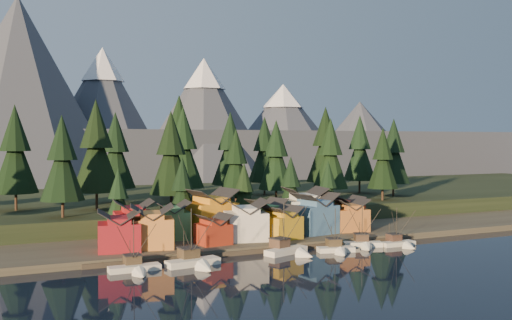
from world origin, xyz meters
name	(u,v)px	position (x,y,z in m)	size (l,w,h in m)	color
ground	(301,266)	(0.00, 0.00, 0.00)	(500.00, 500.00, 0.00)	black
shore_strip	(227,233)	(0.00, 40.00, 0.75)	(400.00, 50.00, 1.50)	#3A342A
hillside	(173,204)	(0.00, 90.00, 3.00)	(420.00, 100.00, 6.00)	black
dock	(265,249)	(0.00, 16.50, 0.50)	(80.00, 4.00, 1.00)	#463D32
mountain_ridge	(100,138)	(-4.20, 213.59, 26.06)	(560.00, 190.00, 90.00)	#4E5565
boat_0	(136,262)	(-30.94, 8.23, 1.99)	(10.08, 10.97, 10.88)	silver
boat_1	(196,255)	(-19.14, 8.09, 2.38)	(11.50, 12.27, 12.67)	silver
boat_3	(290,244)	(3.49, 11.02, 2.29)	(11.41, 11.89, 12.28)	white
boat_4	(337,243)	(13.93, 8.45, 2.14)	(8.87, 9.41, 10.76)	silver
boat_5	(364,238)	(22.95, 11.23, 2.08)	(9.58, 10.05, 10.84)	white
boat_6	(401,238)	(31.49, 8.55, 1.92)	(8.69, 9.47, 10.11)	silver
house_front_0	(119,229)	(-31.19, 23.00, 6.07)	(9.88, 9.48, 8.69)	maroon
house_front_1	(152,225)	(-24.00, 23.46, 6.41)	(10.66, 10.38, 9.35)	#C77933
house_front_2	(213,228)	(-10.34, 22.03, 5.04)	(7.67, 7.71, 6.73)	maroon
house_front_3	(246,219)	(-1.53, 23.77, 6.48)	(10.86, 10.52, 9.47)	silver
house_front_4	(282,221)	(7.14, 22.31, 5.56)	(9.10, 9.56, 7.73)	#C1911B
house_front_5	(315,212)	(18.30, 25.75, 6.83)	(10.96, 10.24, 10.14)	#3B638C
house_front_6	(350,214)	(28.49, 25.33, 5.87)	(9.45, 9.07, 8.33)	#AB632C
house_back_0	(133,219)	(-25.76, 33.91, 6.46)	(9.46, 9.15, 9.46)	#A4191E
house_back_1	(172,219)	(-16.89, 32.50, 6.22)	(8.83, 8.92, 8.98)	#49884E
house_back_2	(212,211)	(-6.22, 34.34, 7.43)	(12.06, 11.34, 11.30)	orange
house_back_3	(266,215)	(6.96, 30.34, 6.05)	(9.95, 9.24, 8.66)	#427A44
house_back_4	(305,208)	(18.81, 31.90, 7.29)	(11.52, 11.19, 11.02)	beige
house_back_5	(348,211)	(32.17, 31.75, 5.80)	(7.77, 7.86, 8.18)	#A22E19
tree_hill_1	(15,153)	(-50.00, 68.00, 21.64)	(12.28, 12.28, 28.61)	#332319
tree_hill_2	(62,161)	(-40.00, 48.00, 19.79)	(10.83, 10.83, 25.22)	#332319
tree_hill_3	(96,149)	(-30.00, 60.00, 22.45)	(12.92, 12.92, 30.09)	#332319
tree_hill_4	(116,153)	(-22.00, 75.00, 21.04)	(11.81, 11.81, 27.52)	#332319
tree_hill_5	(171,156)	(-12.00, 50.00, 20.72)	(11.56, 11.56, 26.92)	#332319
tree_hill_6	(183,151)	(-4.00, 65.00, 21.87)	(12.46, 12.46, 29.03)	#332319
tree_hill_7	(236,165)	(6.00, 48.00, 18.12)	(9.52, 9.52, 22.18)	#332319
tree_hill_8	(230,151)	(14.00, 72.00, 21.40)	(12.09, 12.09, 28.17)	#332319
tree_hill_9	(276,158)	(22.00, 55.00, 19.72)	(10.78, 10.78, 25.10)	#332319
tree_hill_10	(265,152)	(30.00, 80.00, 20.83)	(11.65, 11.65, 27.13)	#332319
tree_hill_11	(330,156)	(38.00, 50.00, 20.09)	(11.06, 11.06, 25.77)	#332319
tree_hill_12	(325,147)	(46.00, 66.00, 22.58)	(13.01, 13.01, 30.32)	#332319
tree_hill_13	(383,161)	(56.00, 48.00, 18.56)	(9.86, 9.86, 22.98)	#332319
tree_hill_14	(360,150)	(64.00, 72.00, 21.32)	(12.03, 12.03, 28.02)	#332319
tree_hill_15	(179,142)	(0.00, 82.00, 24.50)	(14.52, 14.52, 33.84)	#332319
tree_hill_17	(394,153)	(68.00, 58.00, 20.44)	(11.34, 11.34, 26.42)	#332319
tree_shore_0	(118,199)	(-28.00, 40.00, 10.68)	(7.22, 7.22, 16.82)	#332319
tree_shore_1	(182,191)	(-12.00, 40.00, 12.02)	(8.26, 8.26, 19.25)	#332319
tree_shore_2	(244,192)	(5.00, 40.00, 11.09)	(7.54, 7.54, 17.56)	#332319
tree_shore_3	(291,188)	(19.00, 40.00, 11.91)	(8.18, 8.18, 19.05)	#332319
tree_shore_4	(328,189)	(31.00, 40.00, 11.16)	(7.59, 7.59, 17.69)	#332319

